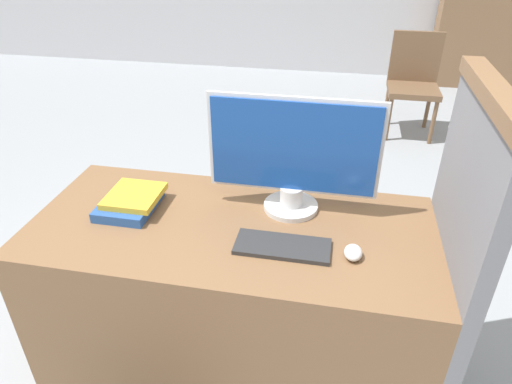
% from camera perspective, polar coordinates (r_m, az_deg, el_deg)
% --- Properties ---
extents(desk, '(1.48, 0.68, 0.77)m').
position_cam_1_polar(desk, '(1.92, -2.80, -13.60)').
color(desk, brown).
rests_on(desk, ground_plane).
extents(carrel_divider, '(0.07, 0.66, 1.34)m').
position_cam_1_polar(carrel_divider, '(1.73, 22.69, -9.35)').
color(carrel_divider, slate).
rests_on(carrel_divider, ground_plane).
extents(monitor, '(0.63, 0.21, 0.45)m').
position_cam_1_polar(monitor, '(1.66, 4.67, 4.63)').
color(monitor, silver).
rests_on(monitor, desk).
extents(keyboard, '(0.32, 0.13, 0.02)m').
position_cam_1_polar(keyboard, '(1.56, 3.33, -6.81)').
color(keyboard, '#2D2D2D').
rests_on(keyboard, desk).
extents(mouse, '(0.06, 0.08, 0.04)m').
position_cam_1_polar(mouse, '(1.54, 12.04, -7.41)').
color(mouse, silver).
rests_on(mouse, desk).
extents(book_stack, '(0.21, 0.24, 0.06)m').
position_cam_1_polar(book_stack, '(1.82, -15.38, -1.14)').
color(book_stack, '#285199').
rests_on(book_stack, desk).
extents(far_chair, '(0.44, 0.44, 0.89)m').
position_cam_1_polar(far_chair, '(4.46, 19.10, 13.20)').
color(far_chair, brown).
rests_on(far_chair, ground_plane).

